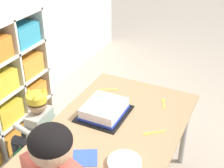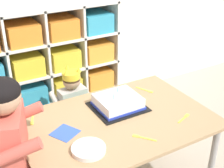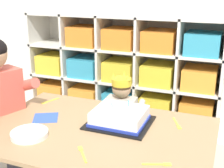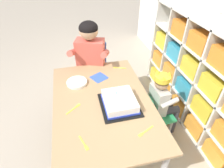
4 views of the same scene
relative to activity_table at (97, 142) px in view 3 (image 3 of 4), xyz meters
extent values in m
cube|color=silver|center=(-0.26, 1.29, 0.00)|extent=(1.70, 0.01, 1.14)
cube|color=silver|center=(-1.10, 1.12, 0.00)|extent=(0.02, 0.36, 1.14)
cube|color=silver|center=(-0.76, 1.12, 0.00)|extent=(0.02, 0.36, 1.14)
cube|color=silver|center=(-0.43, 1.12, 0.00)|extent=(0.02, 0.36, 1.14)
cube|color=silver|center=(-0.09, 1.12, 0.00)|extent=(0.02, 0.36, 1.14)
cube|color=silver|center=(0.24, 1.12, 0.00)|extent=(0.02, 0.36, 1.14)
cube|color=silver|center=(0.58, 1.12, 0.00)|extent=(0.02, 0.36, 1.14)
cube|color=silver|center=(-0.26, 1.12, -0.56)|extent=(1.70, 0.36, 0.02)
cube|color=silver|center=(-0.26, 1.12, -0.28)|extent=(1.70, 0.36, 0.02)
cube|color=silver|center=(-0.26, 1.12, 0.00)|extent=(1.70, 0.36, 0.02)
cube|color=silver|center=(-0.26, 1.12, 0.28)|extent=(1.70, 0.36, 0.02)
cube|color=silver|center=(-0.26, 1.12, 0.56)|extent=(1.70, 0.36, 0.02)
cube|color=yellow|center=(-0.93, 1.10, -0.46)|extent=(0.26, 0.29, 0.17)
cube|color=orange|center=(-0.60, 1.10, -0.46)|extent=(0.26, 0.29, 0.17)
cube|color=orange|center=(-0.26, 1.10, -0.46)|extent=(0.26, 0.29, 0.17)
cube|color=orange|center=(0.07, 1.10, -0.46)|extent=(0.26, 0.29, 0.17)
cube|color=orange|center=(0.41, 1.10, -0.46)|extent=(0.26, 0.29, 0.17)
cube|color=orange|center=(-0.93, 1.10, -0.18)|extent=(0.26, 0.29, 0.17)
cube|color=orange|center=(-0.60, 1.10, -0.18)|extent=(0.26, 0.29, 0.17)
cube|color=teal|center=(-0.26, 1.10, -0.18)|extent=(0.26, 0.29, 0.17)
cube|color=yellow|center=(0.07, 1.10, -0.18)|extent=(0.26, 0.29, 0.17)
cube|color=orange|center=(0.41, 1.10, -0.18)|extent=(0.26, 0.29, 0.17)
cube|color=yellow|center=(-0.93, 1.10, 0.09)|extent=(0.26, 0.29, 0.17)
cube|color=teal|center=(-0.60, 1.10, 0.09)|extent=(0.26, 0.29, 0.17)
cube|color=yellow|center=(-0.26, 1.10, 0.09)|extent=(0.26, 0.29, 0.17)
cube|color=yellow|center=(0.07, 1.10, 0.09)|extent=(0.26, 0.29, 0.17)
cube|color=orange|center=(0.41, 1.10, 0.09)|extent=(0.26, 0.29, 0.17)
cube|color=orange|center=(-0.60, 1.10, 0.37)|extent=(0.26, 0.29, 0.17)
cube|color=orange|center=(-0.26, 1.10, 0.37)|extent=(0.26, 0.29, 0.17)
cube|color=orange|center=(0.07, 1.10, 0.37)|extent=(0.26, 0.29, 0.17)
cube|color=teal|center=(0.41, 1.10, 0.37)|extent=(0.26, 0.29, 0.17)
cube|color=#A37F56|center=(0.00, 0.00, 0.06)|extent=(1.21, 0.81, 0.02)
cylinder|color=#9E9993|center=(-0.54, 0.35, -0.26)|extent=(0.04, 0.04, 0.62)
cube|color=#238451|center=(-0.06, 0.55, -0.25)|extent=(0.38, 0.31, 0.03)
cube|color=#238451|center=(-0.06, 0.42, -0.09)|extent=(0.34, 0.08, 0.30)
cylinder|color=gray|center=(0.08, 0.68, -0.42)|extent=(0.02, 0.02, 0.30)
cylinder|color=gray|center=(-0.22, 0.66, -0.42)|extent=(0.02, 0.02, 0.30)
cylinder|color=gray|center=(-0.21, 0.43, -0.42)|extent=(0.02, 0.02, 0.30)
cube|color=#B2ADA3|center=(-0.06, 0.56, -0.10)|extent=(0.22, 0.12, 0.29)
sphere|color=tan|center=(-0.06, 0.56, 0.12)|extent=(0.13, 0.13, 0.13)
ellipsoid|color=#472D19|center=(-0.06, 0.56, 0.14)|extent=(0.14, 0.14, 0.10)
cylinder|color=yellow|center=(-0.06, 0.56, 0.17)|extent=(0.14, 0.14, 0.05)
cone|color=yellow|center=(-0.07, 0.62, 0.21)|extent=(0.04, 0.04, 0.04)
cone|color=yellow|center=(-0.01, 0.54, 0.21)|extent=(0.04, 0.04, 0.04)
cone|color=yellow|center=(-0.12, 0.53, 0.21)|extent=(0.04, 0.04, 0.04)
cylinder|color=#33333D|center=(-0.01, 0.67, -0.22)|extent=(0.08, 0.21, 0.07)
cylinder|color=#33333D|center=(-0.13, 0.67, -0.22)|extent=(0.08, 0.21, 0.07)
cylinder|color=#33333D|center=(-0.01, 0.78, -0.41)|extent=(0.06, 0.06, 0.32)
cylinder|color=#33333D|center=(-0.14, 0.77, -0.41)|extent=(0.06, 0.06, 0.32)
cylinder|color=#B2ADA3|center=(0.06, 0.61, -0.03)|extent=(0.05, 0.18, 0.10)
cylinder|color=#B2ADA3|center=(-0.19, 0.60, -0.03)|extent=(0.05, 0.18, 0.10)
cube|color=blue|center=(-0.66, 0.00, -0.10)|extent=(0.42, 0.42, 0.03)
cylinder|color=gray|center=(-0.74, 0.17, -0.34)|extent=(0.02, 0.02, 0.46)
cylinder|color=#33333D|center=(-0.49, 0.03, -0.06)|extent=(0.32, 0.19, 0.10)
cylinder|color=#D15647|center=(-0.55, 0.14, 0.21)|extent=(0.25, 0.14, 0.14)
cube|color=black|center=(0.08, 0.13, 0.07)|extent=(0.34, 0.31, 0.01)
cube|color=white|center=(0.08, 0.13, 0.12)|extent=(0.28, 0.24, 0.08)
cube|color=#283DB2|center=(0.08, 0.13, 0.09)|extent=(0.29, 0.26, 0.02)
cylinder|color=#4CB2E5|center=(0.11, 0.18, 0.17)|extent=(0.01, 0.01, 0.04)
cylinder|color=#4CB2E5|center=(0.04, 0.11, 0.17)|extent=(0.01, 0.01, 0.04)
cylinder|color=white|center=(-0.29, -0.19, 0.08)|extent=(0.19, 0.19, 0.03)
cube|color=#3356B7|center=(-0.34, 0.03, 0.07)|extent=(0.19, 0.19, 0.00)
cube|color=yellow|center=(0.37, 0.26, 0.07)|extent=(0.05, 0.10, 0.00)
cube|color=yellow|center=(0.40, 0.19, 0.07)|extent=(0.03, 0.04, 0.00)
cube|color=yellow|center=(0.05, -0.26, 0.07)|extent=(0.07, 0.09, 0.00)
cube|color=yellow|center=(0.01, -0.20, 0.07)|extent=(0.04, 0.04, 0.00)
cube|color=yellow|center=(0.36, -0.21, 0.07)|extent=(0.09, 0.04, 0.00)
cube|color=yellow|center=(0.42, -0.18, 0.07)|extent=(0.04, 0.03, 0.00)
cube|color=yellow|center=(-0.45, 0.29, 0.07)|extent=(0.05, 0.10, 0.00)
cube|color=yellow|center=(-0.48, 0.23, 0.07)|extent=(0.03, 0.04, 0.00)
camera|label=1|loc=(-1.48, -0.68, 1.34)|focal=50.98mm
camera|label=2|loc=(-0.87, -1.45, 1.20)|focal=51.04mm
camera|label=3|loc=(0.62, -1.34, 0.81)|focal=49.15mm
camera|label=4|loc=(1.14, -0.19, 1.13)|focal=29.72mm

